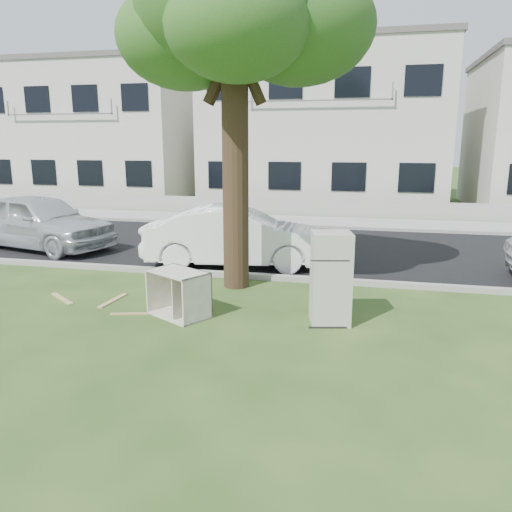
% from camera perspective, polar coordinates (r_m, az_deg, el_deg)
% --- Properties ---
extents(ground, '(120.00, 120.00, 0.00)m').
position_cam_1_polar(ground, '(8.99, -2.77, -6.73)').
color(ground, '#264418').
extents(road, '(120.00, 7.00, 0.01)m').
position_cam_1_polar(road, '(14.65, 3.55, 0.98)').
color(road, black).
rests_on(road, ground).
extents(kerb_near, '(120.00, 0.18, 0.12)m').
position_cam_1_polar(kerb_near, '(11.26, 0.59, -2.67)').
color(kerb_near, gray).
rests_on(kerb_near, ground).
extents(kerb_far, '(120.00, 0.18, 0.12)m').
position_cam_1_polar(kerb_far, '(18.10, 5.40, 3.21)').
color(kerb_far, gray).
rests_on(kerb_far, ground).
extents(sidewalk, '(120.00, 2.80, 0.01)m').
position_cam_1_polar(sidewalk, '(19.52, 5.96, 3.91)').
color(sidewalk, gray).
rests_on(sidewalk, ground).
extents(low_wall, '(120.00, 0.15, 0.70)m').
position_cam_1_polar(low_wall, '(21.05, 6.53, 5.49)').
color(low_wall, gray).
rests_on(low_wall, ground).
extents(street_tree, '(3.80, 3.80, 7.02)m').
position_cam_1_polar(street_tree, '(10.61, -2.53, 26.36)').
color(street_tree, black).
rests_on(street_tree, ground).
extents(townhouse_left, '(10.20, 8.16, 7.04)m').
position_cam_1_polar(townhouse_left, '(29.38, -16.72, 13.32)').
color(townhouse_left, beige).
rests_on(townhouse_left, ground).
extents(townhouse_center, '(11.22, 8.16, 7.44)m').
position_cam_1_polar(townhouse_center, '(25.77, 8.00, 14.31)').
color(townhouse_center, beige).
rests_on(townhouse_center, ground).
extents(fridge, '(0.76, 0.72, 1.57)m').
position_cam_1_polar(fridge, '(8.48, 8.54, -2.53)').
color(fridge, silver).
rests_on(fridge, ground).
extents(cabinet, '(1.23, 1.09, 0.82)m').
position_cam_1_polar(cabinet, '(8.93, -8.82, -4.26)').
color(cabinet, beige).
rests_on(cabinet, ground).
extents(plank_a, '(1.08, 0.36, 0.02)m').
position_cam_1_polar(plank_a, '(9.24, -13.01, -6.45)').
color(plank_a, '#A1874E').
rests_on(plank_a, ground).
extents(plank_b, '(0.82, 0.63, 0.02)m').
position_cam_1_polar(plank_b, '(10.56, -21.29, -4.56)').
color(plank_b, tan).
rests_on(plank_b, ground).
extents(plank_c, '(0.17, 0.92, 0.03)m').
position_cam_1_polar(plank_c, '(10.12, -16.01, -4.90)').
color(plank_c, tan).
rests_on(plank_c, ground).
extents(car_center, '(4.67, 2.16, 1.48)m').
position_cam_1_polar(car_center, '(12.31, -2.22, 2.20)').
color(car_center, white).
rests_on(car_center, ground).
extents(car_left, '(4.99, 2.97, 1.59)m').
position_cam_1_polar(car_left, '(15.69, -23.50, 3.66)').
color(car_left, '#BABEC2').
rests_on(car_left, ground).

